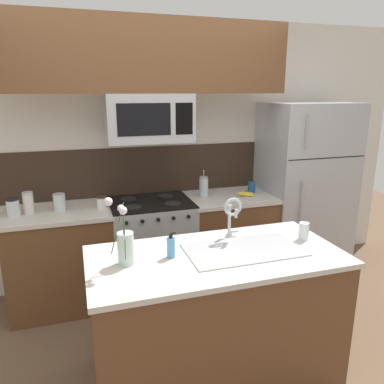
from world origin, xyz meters
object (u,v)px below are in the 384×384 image
object	(u,v)px
stove_range	(152,247)
coffee_tin	(252,187)
storage_jar_tall	(13,207)
storage_jar_short	(59,202)
banana_bunch	(246,194)
drinking_glass	(304,231)
storage_jar_squat	(102,202)
french_press	(204,187)
storage_jar_medium	(28,203)
refrigerator	(303,189)
dish_soap_bottle	(171,247)
sink_faucet	(232,212)
flower_vase	(125,246)
microwave	(148,118)

from	to	relation	value
stove_range	coffee_tin	distance (m)	1.18
storage_jar_tall	storage_jar_short	size ratio (longest dim) A/B	1.02
banana_bunch	drinking_glass	xyz separation A→B (m)	(-0.10, -1.15, 0.04)
storage_jar_squat	french_press	xyz separation A→B (m)	(0.99, 0.09, 0.05)
storage_jar_medium	storage_jar_squat	world-z (taller)	storage_jar_medium
refrigerator	dish_soap_bottle	xyz separation A→B (m)	(-1.77, -1.23, 0.07)
stove_range	dish_soap_bottle	bearing A→B (deg)	-95.32
storage_jar_tall	storage_jar_medium	distance (m)	0.12
coffee_tin	refrigerator	bearing A→B (deg)	-2.91
french_press	drinking_glass	size ratio (longest dim) A/B	2.15
storage_jar_tall	sink_faucet	bearing A→B (deg)	-33.23
dish_soap_bottle	storage_jar_squat	bearing A→B (deg)	105.66
french_press	drinking_glass	world-z (taller)	french_press
stove_range	storage_jar_tall	distance (m)	1.28
dish_soap_bottle	storage_jar_short	bearing A→B (deg)	119.48
stove_range	drinking_glass	xyz separation A→B (m)	(0.85, -1.21, 0.51)
banana_bunch	coffee_tin	bearing A→B (deg)	44.35
storage_jar_squat	dish_soap_bottle	bearing A→B (deg)	-74.34
coffee_tin	french_press	bearing A→B (deg)	178.89
banana_bunch	storage_jar_medium	bearing A→B (deg)	178.31
storage_jar_squat	drinking_glass	size ratio (longest dim) A/B	0.84
storage_jar_medium	flower_vase	world-z (taller)	flower_vase
french_press	coffee_tin	distance (m)	0.52
microwave	stove_range	bearing A→B (deg)	90.16
storage_jar_medium	dish_soap_bottle	size ratio (longest dim) A/B	1.15
storage_jar_squat	drinking_glass	world-z (taller)	drinking_glass
stove_range	banana_bunch	xyz separation A→B (m)	(0.95, -0.06, 0.47)
dish_soap_bottle	storage_jar_medium	bearing A→B (deg)	127.87
drinking_glass	storage_jar_tall	bearing A→B (deg)	149.79
storage_jar_short	coffee_tin	world-z (taller)	storage_jar_short
banana_bunch	french_press	world-z (taller)	french_press
storage_jar_tall	banana_bunch	distance (m)	2.12
stove_range	refrigerator	size ratio (longest dim) A/B	0.51
dish_soap_bottle	sink_faucet	bearing A→B (deg)	18.83
french_press	flower_vase	world-z (taller)	flower_vase
sink_faucet	storage_jar_tall	bearing A→B (deg)	146.77
storage_jar_short	coffee_tin	xyz separation A→B (m)	(1.87, 0.04, -0.02)
stove_range	microwave	world-z (taller)	microwave
storage_jar_tall	flower_vase	size ratio (longest dim) A/B	0.36
sink_faucet	storage_jar_medium	bearing A→B (deg)	143.78
storage_jar_squat	refrigerator	bearing A→B (deg)	1.35
coffee_tin	sink_faucet	distance (m)	1.30
storage_jar_short	refrigerator	bearing A→B (deg)	0.13
storage_jar_squat	banana_bunch	bearing A→B (deg)	-1.26
microwave	dish_soap_bottle	world-z (taller)	microwave
refrigerator	flower_vase	distance (m)	2.40
stove_range	storage_jar_squat	bearing A→B (deg)	-176.21
banana_bunch	dish_soap_bottle	bearing A→B (deg)	-132.89
banana_bunch	dish_soap_bottle	distance (m)	1.57
french_press	drinking_glass	distance (m)	1.30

